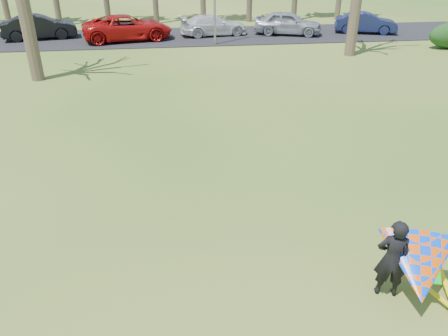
{
  "coord_description": "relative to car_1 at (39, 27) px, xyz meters",
  "views": [
    {
      "loc": [
        -1.33,
        -8.17,
        6.53
      ],
      "look_at": [
        0.0,
        2.0,
        1.1
      ],
      "focal_mm": 35.0,
      "sensor_mm": 36.0,
      "label": 1
    }
  ],
  "objects": [
    {
      "name": "ground",
      "position": [
        10.21,
        -25.38,
        -0.89
      ],
      "size": [
        100.0,
        100.0,
        0.0
      ],
      "primitive_type": "plane",
      "color": "#1D5612",
      "rests_on": "ground"
    },
    {
      "name": "parking_strip",
      "position": [
        10.21,
        -0.38,
        -0.86
      ],
      "size": [
        46.0,
        7.0,
        0.06
      ],
      "primitive_type": "cube",
      "color": "black",
      "rests_on": "ground"
    },
    {
      "name": "car_1",
      "position": [
        0.0,
        0.0,
        0.0
      ],
      "size": [
        5.31,
        2.76,
        1.66
      ],
      "primitive_type": "imported",
      "rotation": [
        0.0,
        0.0,
        1.78
      ],
      "color": "black",
      "rests_on": "parking_strip"
    },
    {
      "name": "car_2",
      "position": [
        6.26,
        -1.23,
        0.03
      ],
      "size": [
        6.61,
        3.98,
        1.72
      ],
      "primitive_type": "imported",
      "rotation": [
        0.0,
        0.0,
        1.76
      ],
      "color": "#AE0F0D",
      "rests_on": "parking_strip"
    },
    {
      "name": "car_3",
      "position": [
        12.45,
        -0.27,
        -0.11
      ],
      "size": [
        5.2,
        2.73,
        1.44
      ],
      "primitive_type": "imported",
      "rotation": [
        0.0,
        0.0,
        1.72
      ],
      "color": "silver",
      "rests_on": "parking_strip"
    },
    {
      "name": "car_4",
      "position": [
        17.97,
        -0.73,
        0.01
      ],
      "size": [
        5.31,
        3.45,
        1.68
      ],
      "primitive_type": "imported",
      "rotation": [
        0.0,
        0.0,
        1.25
      ],
      "color": "#9498A0",
      "rests_on": "parking_strip"
    },
    {
      "name": "car_5",
      "position": [
        23.98,
        -0.93,
        -0.08
      ],
      "size": [
        4.82,
        2.89,
        1.5
      ],
      "primitive_type": "imported",
      "rotation": [
        0.0,
        0.0,
        1.26
      ],
      "color": "#171E47",
      "rests_on": "parking_strip"
    },
    {
      "name": "kite_flyer",
      "position": [
        13.46,
        -27.46,
        -0.04
      ],
      "size": [
        2.13,
        2.39,
        2.02
      ],
      "color": "black",
      "rests_on": "ground"
    }
  ]
}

